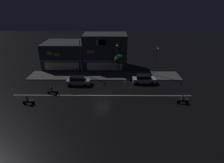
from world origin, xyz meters
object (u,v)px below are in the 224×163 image
object	(u,v)px
streetlamp_west	(80,56)
motorcycle_following	(52,91)
streetlamp_east	(156,58)
pedestrian_on_sidewalk	(76,71)
traffic_cone	(125,81)
motorcycle_lead	(183,100)
streetlamp_mid	(117,58)
parked_car_near_kerb	(78,81)
parked_car_trailing	(144,79)
motorcycle_opposite_lane	(28,101)

from	to	relation	value
streetlamp_west	motorcycle_following	size ratio (longest dim) A/B	3.85
streetlamp_east	streetlamp_west	bearing A→B (deg)	179.97
pedestrian_on_sidewalk	traffic_cone	size ratio (longest dim) A/B	3.44
motorcycle_lead	motorcycle_following	size ratio (longest dim) A/B	1.00
streetlamp_mid	motorcycle_lead	size ratio (longest dim) A/B	3.61
streetlamp_west	parked_car_near_kerb	xyz separation A→B (m)	(0.06, -4.47, -3.57)
parked_car_trailing	motorcycle_following	distance (m)	16.84
streetlamp_east	motorcycle_opposite_lane	size ratio (longest dim) A/B	3.28
motorcycle_following	parked_car_trailing	bearing A→B (deg)	17.85
streetlamp_east	parked_car_trailing	xyz separation A→B (m)	(-2.78, -3.61, -3.00)
streetlamp_west	streetlamp_mid	size ratio (longest dim) A/B	1.07
streetlamp_west	motorcycle_lead	xyz separation A→B (m)	(17.38, -11.22, -3.80)
parked_car_near_kerb	motorcycle_opposite_lane	world-z (taller)	parked_car_near_kerb
streetlamp_east	motorcycle_opposite_lane	xyz separation A→B (m)	(-21.61, -11.70, -3.24)
motorcycle_lead	parked_car_trailing	bearing A→B (deg)	-65.81
streetlamp_mid	motorcycle_lead	xyz separation A→B (m)	(10.01, -10.67, -3.57)
parked_car_trailing	motorcycle_following	bearing A→B (deg)	16.23
motorcycle_lead	pedestrian_on_sidewalk	bearing A→B (deg)	-39.98
streetlamp_east	parked_car_trailing	size ratio (longest dim) A/B	1.45
pedestrian_on_sidewalk	parked_car_trailing	world-z (taller)	pedestrian_on_sidewalk
motorcycle_opposite_lane	streetlamp_west	bearing A→B (deg)	-118.27
pedestrian_on_sidewalk	streetlamp_mid	bearing A→B (deg)	-148.16
parked_car_near_kerb	motorcycle_following	world-z (taller)	parked_car_near_kerb
pedestrian_on_sidewalk	parked_car_trailing	xyz separation A→B (m)	(13.66, -3.76, -0.15)
pedestrian_on_sidewalk	motorcycle_following	xyz separation A→B (m)	(-2.50, -8.46, -0.39)
streetlamp_west	motorcycle_following	world-z (taller)	streetlamp_west
streetlamp_mid	motorcycle_lead	distance (m)	15.06
pedestrian_on_sidewalk	motorcycle_following	size ratio (longest dim) A/B	1.00
streetlamp_mid	traffic_cone	distance (m)	5.08
streetlamp_mid	motorcycle_opposite_lane	xyz separation A→B (m)	(-13.70, -11.16, -3.57)
streetlamp_mid	parked_car_near_kerb	size ratio (longest dim) A/B	1.59
parked_car_near_kerb	motorcycle_lead	world-z (taller)	parked_car_near_kerb
streetlamp_east	motorcycle_following	bearing A→B (deg)	-156.31
parked_car_near_kerb	pedestrian_on_sidewalk	bearing A→B (deg)	-75.21
parked_car_near_kerb	parked_car_trailing	world-z (taller)	same
pedestrian_on_sidewalk	streetlamp_west	bearing A→B (deg)	-150.47
motorcycle_lead	streetlamp_mid	bearing A→B (deg)	-55.29
parked_car_near_kerb	traffic_cone	size ratio (longest dim) A/B	7.82
streetlamp_east	motorcycle_lead	distance (m)	11.85
parked_car_trailing	motorcycle_opposite_lane	size ratio (longest dim) A/B	2.26
streetlamp_east	motorcycle_lead	size ratio (longest dim) A/B	3.28
streetlamp_east	motorcycle_lead	world-z (taller)	streetlamp_east
streetlamp_mid	motorcycle_following	bearing A→B (deg)	-144.83
streetlamp_west	motorcycle_following	xyz separation A→B (m)	(-3.66, -8.32, -3.80)
motorcycle_following	pedestrian_on_sidewalk	bearing A→B (deg)	75.15
streetlamp_east	traffic_cone	size ratio (longest dim) A/B	11.32
streetlamp_mid	streetlamp_east	world-z (taller)	streetlamp_mid
pedestrian_on_sidewalk	motorcycle_opposite_lane	bearing A→B (deg)	102.89
streetlamp_mid	motorcycle_following	distance (m)	13.95
streetlamp_west	pedestrian_on_sidewalk	xyz separation A→B (m)	(-1.15, 0.14, -3.42)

